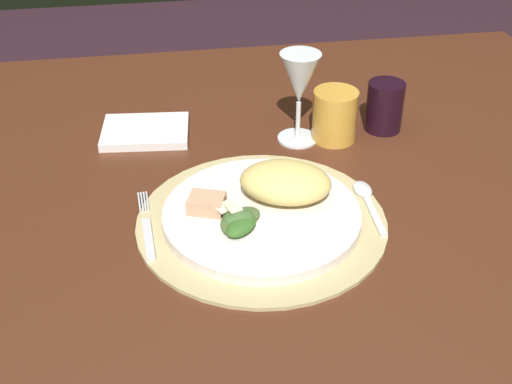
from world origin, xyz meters
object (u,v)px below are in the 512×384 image
object	(u,v)px
fork	(147,228)
napkin	(145,131)
dining_table	(292,236)
spoon	(366,197)
wine_glass	(300,82)
dark_tumbler	(385,106)
amber_tumbler	(335,116)
dinner_plate	(262,215)

from	to	relation	value
fork	napkin	xyz separation A→B (m)	(0.00, 0.28, -0.00)
dining_table	spoon	bearing A→B (deg)	-36.99
wine_glass	napkin	bearing A→B (deg)	167.62
fork	dark_tumbler	world-z (taller)	dark_tumbler
dining_table	dark_tumbler	bearing A→B (deg)	36.94
napkin	amber_tumbler	xyz separation A→B (m)	(0.32, -0.06, 0.04)
fork	dark_tumbler	xyz separation A→B (m)	(0.42, 0.24, 0.03)
spoon	wine_glass	distance (m)	0.23
napkin	wine_glass	world-z (taller)	wine_glass
dining_table	fork	world-z (taller)	fork
spoon	dark_tumbler	bearing A→B (deg)	66.25
napkin	wine_glass	xyz separation A→B (m)	(0.26, -0.06, 0.10)
dinner_plate	napkin	distance (m)	0.32
dining_table	fork	distance (m)	0.27
fork	spoon	world-z (taller)	spoon
dinner_plate	spoon	xyz separation A→B (m)	(0.16, 0.03, -0.01)
dining_table	amber_tumbler	size ratio (longest dim) A/B	13.98
dining_table	spoon	world-z (taller)	spoon
dining_table	wine_glass	distance (m)	0.25
fork	amber_tumbler	size ratio (longest dim) A/B	1.80
dinner_plate	napkin	size ratio (longest dim) A/B	1.91
fork	napkin	bearing A→B (deg)	89.09
spoon	wine_glass	bearing A→B (deg)	107.19
amber_tumbler	dark_tumbler	distance (m)	0.10
dining_table	amber_tumbler	xyz separation A→B (m)	(0.09, 0.12, 0.15)
napkin	dark_tumbler	size ratio (longest dim) A/B	1.69
dinner_plate	wine_glass	distance (m)	0.26
wine_glass	dining_table	bearing A→B (deg)	-104.50
napkin	dark_tumbler	xyz separation A→B (m)	(0.41, -0.04, 0.04)
dark_tumbler	amber_tumbler	bearing A→B (deg)	-168.09
spoon	napkin	bearing A→B (deg)	141.22
dinner_plate	dark_tumbler	xyz separation A→B (m)	(0.25, 0.24, 0.03)
spoon	dark_tumbler	size ratio (longest dim) A/B	1.58
napkin	dark_tumbler	distance (m)	0.41
dark_tumbler	wine_glass	bearing A→B (deg)	-174.94
amber_tumbler	dark_tumbler	size ratio (longest dim) A/B	1.01
amber_tumbler	dark_tumbler	xyz separation A→B (m)	(0.09, 0.02, -0.00)
amber_tumbler	dark_tumbler	bearing A→B (deg)	11.91
wine_glass	dark_tumbler	world-z (taller)	wine_glass
dinner_plate	amber_tumbler	xyz separation A→B (m)	(0.16, 0.22, 0.03)
spoon	dark_tumbler	xyz separation A→B (m)	(0.09, 0.21, 0.03)
fork	dark_tumbler	bearing A→B (deg)	29.61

